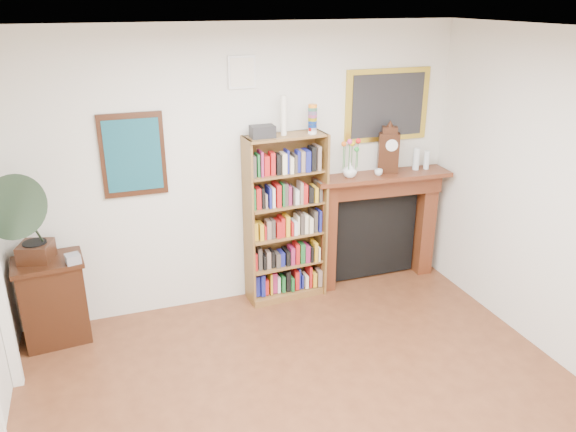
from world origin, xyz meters
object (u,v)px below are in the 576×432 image
Objects in this scene: teacup at (379,172)px; flower_vase at (350,170)px; side_cabinet at (54,300)px; bottle_left at (416,159)px; cd_stack at (73,259)px; mantel_clock at (388,151)px; bookshelf at (286,210)px; fireplace at (376,217)px; gramophone at (27,214)px; bottle_right at (427,160)px.

flower_vase is at bearing 172.20° from teacup.
side_cabinet is 3.41× the size of bottle_left.
mantel_clock is at bearing 4.15° from cd_stack.
bookshelf is at bearing -3.56° from side_cabinet.
bottle_left is (0.42, -0.04, 0.63)m from fireplace.
gramophone is 7.30× the size of cd_stack.
bottle_right is (0.91, -0.00, 0.02)m from flower_vase.
teacup is at bearing -173.09° from bottle_left.
side_cabinet is at bearing -178.89° from bottle_right.
cd_stack is at bearing 13.40° from gramophone.
cd_stack is (0.23, -0.13, 0.45)m from side_cabinet.
fireplace is at bearing -1.35° from bookshelf.
bottle_left is at bearing 3.65° from cd_stack.
bookshelf is at bearing 177.73° from teacup.
fireplace is at bearing 179.96° from mantel_clock.
side_cabinet is 3.60m from mantel_clock.
teacup is 0.42× the size of bottle_right.
bookshelf is 2.47× the size of side_cabinet.
bookshelf is 13.13× the size of flower_vase.
bookshelf is 4.10× the size of mantel_clock.
gramophone is at bearing -127.37° from side_cabinet.
cd_stack is 3.27m from mantel_clock.
cd_stack is 0.78× the size of flower_vase.
fireplace is 12.56× the size of cd_stack.
bottle_left is (0.34, -0.01, -0.12)m from mantel_clock.
side_cabinet is 3.37m from fireplace.
bookshelf is 10.11× the size of bottle_right.
flower_vase is at bearing -3.95° from side_cabinet.
bottle_left is 0.12m from bottle_right.
mantel_clock is 3.20× the size of flower_vase.
mantel_clock is 0.25m from teacup.
gramophone is 0.55m from cd_stack.
bottle_left reaches higher than teacup.
flower_vase reaches higher than cd_stack.
teacup is at bearing -132.28° from mantel_clock.
bottle_left is at bearing 19.33° from gramophone.
bookshelf is 1.06m from teacup.
bookshelf is 1.66m from bottle_right.
bookshelf is at bearing 20.88° from gramophone.
fireplace is 6.28× the size of bottle_left.
gramophone is at bearing -179.65° from bookshelf.
side_cabinet is 0.94× the size of gramophone.
teacup reaches higher than fireplace.
gramophone is 3.52m from mantel_clock.
cd_stack is at bearing -176.35° from bottle_left.
bottle_right reaches higher than cd_stack.
bookshelf is at bearing -179.31° from bottle_left.
flower_vase is 0.79m from bottle_left.
bottle_left is (0.48, 0.06, 0.09)m from teacup.
cd_stack is (-2.05, -0.21, -0.12)m from bookshelf.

